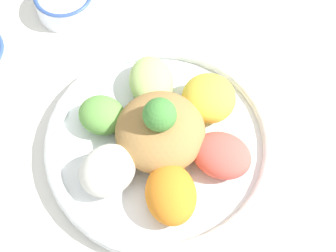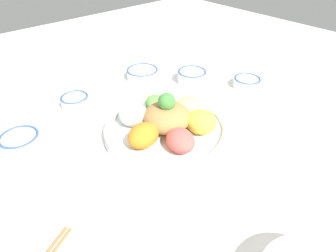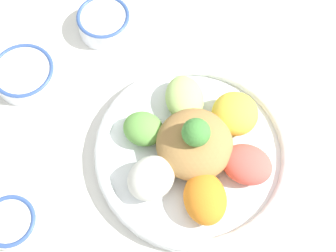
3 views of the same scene
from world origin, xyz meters
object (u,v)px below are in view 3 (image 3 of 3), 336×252
salad_platter (195,150)px  sauce_bowl_dark (24,74)px  rice_bowl_plain (104,22)px  sauce_bowl_red (11,223)px

salad_platter → sauce_bowl_dark: bearing=63.5°
sauce_bowl_dark → salad_platter: bearing=-116.5°
salad_platter → rice_bowl_plain: bearing=32.1°
salad_platter → rice_bowl_plain: (0.27, 0.17, -0.01)m
rice_bowl_plain → salad_platter: bearing=-147.9°
sauce_bowl_dark → rice_bowl_plain: 0.18m
sauce_bowl_dark → rice_bowl_plain: bearing=-51.3°
sauce_bowl_dark → rice_bowl_plain: rice_bowl_plain is taller
salad_platter → sauce_bowl_red: 0.32m
salad_platter → rice_bowl_plain: size_ratio=3.30×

